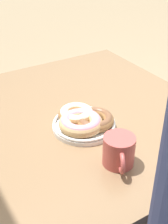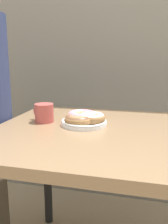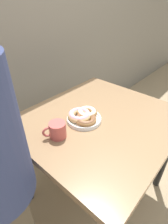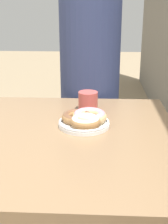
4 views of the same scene
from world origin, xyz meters
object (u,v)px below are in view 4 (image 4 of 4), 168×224
object	(u,v)px
dining_table	(69,156)
coffee_mug	(88,101)
person_figure	(90,87)
donut_plate	(85,119)

from	to	relation	value
dining_table	coffee_mug	world-z (taller)	coffee_mug
dining_table	person_figure	bearing A→B (deg)	174.94
donut_plate	person_figure	bearing A→B (deg)	179.77
donut_plate	coffee_mug	xyz separation A→B (m)	(-0.20, 0.01, 0.01)
person_figure	dining_table	bearing A→B (deg)	-5.06
coffee_mug	person_figure	bearing A→B (deg)	-179.22
donut_plate	person_figure	xyz separation A→B (m)	(-0.57, 0.00, -0.02)
person_figure	donut_plate	bearing A→B (deg)	-0.23
donut_plate	person_figure	distance (m)	0.57
donut_plate	coffee_mug	world-z (taller)	coffee_mug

